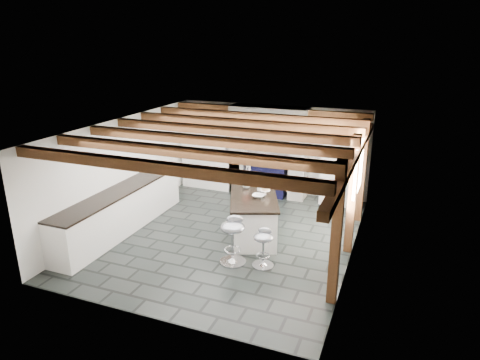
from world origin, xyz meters
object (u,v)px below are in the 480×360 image
at_px(bar_stool_near, 263,243).
at_px(kitchen_island, 253,215).
at_px(bar_stool_far, 233,234).
at_px(range_cooker, 268,177).

bearing_deg(bar_stool_near, kitchen_island, 110.44).
distance_m(bar_stool_near, bar_stool_far, 0.57).
xyz_separation_m(kitchen_island, bar_stool_near, (0.59, -1.13, 0.00)).
distance_m(kitchen_island, bar_stool_far, 1.22).
bearing_deg(kitchen_island, range_cooker, 79.54).
xyz_separation_m(bar_stool_near, bar_stool_far, (-0.56, -0.08, 0.11)).
bearing_deg(bar_stool_near, range_cooker, 99.33).
height_order(range_cooker, kitchen_island, kitchen_island).
relative_size(range_cooker, bar_stool_far, 1.11).
relative_size(bar_stool_near, bar_stool_far, 0.80).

